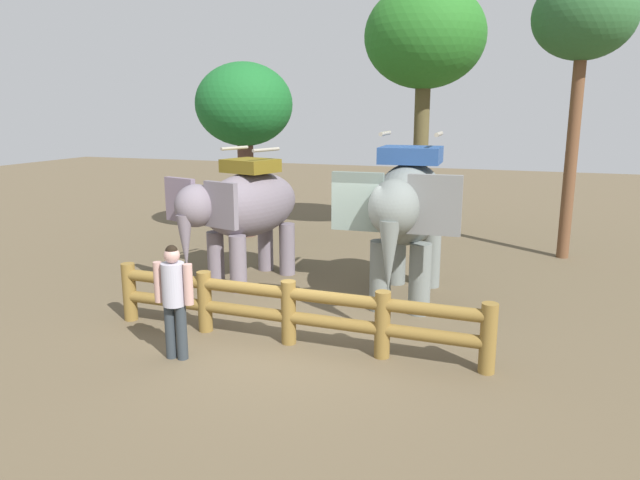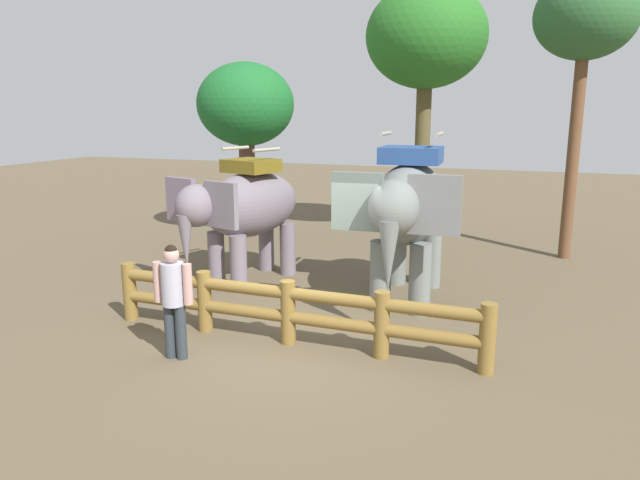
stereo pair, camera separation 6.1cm
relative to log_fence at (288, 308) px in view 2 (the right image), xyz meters
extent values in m
plane|color=brown|center=(0.00, 0.15, -0.60)|extent=(60.00, 60.00, 0.00)
cylinder|color=olive|center=(-3.11, 0.06, -0.08)|extent=(0.24, 0.24, 1.05)
cylinder|color=olive|center=(-1.56, 0.03, -0.08)|extent=(0.24, 0.24, 1.05)
cylinder|color=olive|center=(0.00, 0.00, -0.08)|extent=(0.24, 0.24, 1.05)
cylinder|color=olive|center=(1.56, -0.03, -0.08)|extent=(0.24, 0.24, 1.05)
cylinder|color=olive|center=(3.11, -0.06, -0.08)|extent=(0.24, 0.24, 1.05)
cylinder|color=olive|center=(0.00, 0.00, -0.15)|extent=(6.23, 0.33, 0.20)
cylinder|color=olive|center=(0.00, 0.00, 0.25)|extent=(6.23, 0.33, 0.20)
cylinder|color=slate|center=(-2.06, 2.24, -0.01)|extent=(0.36, 0.36, 1.19)
cylinder|color=slate|center=(-2.68, 2.43, -0.01)|extent=(0.36, 0.36, 1.19)
cylinder|color=slate|center=(-1.59, 3.78, -0.01)|extent=(0.36, 0.36, 1.19)
cylinder|color=slate|center=(-2.22, 3.97, -0.01)|extent=(0.36, 0.36, 1.19)
ellipsoid|color=slate|center=(-2.14, 3.11, 1.11)|extent=(1.91, 2.90, 1.39)
ellipsoid|color=slate|center=(-2.59, 1.59, 1.28)|extent=(0.98, 1.07, 0.85)
cube|color=slate|center=(-2.01, 1.53, 1.33)|extent=(0.79, 0.34, 0.89)
cube|color=slate|center=(-3.11, 1.86, 1.33)|extent=(0.79, 0.34, 0.89)
cone|color=slate|center=(-2.68, 1.29, 0.60)|extent=(0.32, 0.32, 1.09)
cube|color=brown|center=(-2.14, 3.11, 1.94)|extent=(1.22, 1.14, 0.28)
cylinder|color=#A59E8C|center=(-1.70, 2.98, 2.30)|extent=(0.30, 0.79, 0.07)
cylinder|color=#A59E8C|center=(-2.57, 3.24, 2.30)|extent=(0.30, 0.79, 0.07)
cylinder|color=slate|center=(1.74, 2.12, 0.07)|extent=(0.40, 0.40, 1.34)
cylinder|color=slate|center=(1.01, 2.08, 0.07)|extent=(0.40, 0.40, 1.34)
cylinder|color=slate|center=(1.66, 3.92, 0.07)|extent=(0.40, 0.40, 1.34)
cylinder|color=slate|center=(0.93, 3.89, 0.07)|extent=(0.40, 0.40, 1.34)
ellipsoid|color=slate|center=(1.33, 3.00, 1.32)|extent=(1.47, 3.07, 1.56)
ellipsoid|color=slate|center=(1.41, 1.22, 1.52)|extent=(0.90, 1.04, 0.95)
cube|color=slate|center=(2.06, 1.38, 1.58)|extent=(0.90, 0.17, 1.01)
cube|color=slate|center=(0.76, 1.32, 1.58)|extent=(0.90, 0.17, 1.01)
cone|color=slate|center=(1.43, 0.87, 0.75)|extent=(0.36, 0.36, 1.23)
cube|color=#284B89|center=(1.33, 3.00, 2.26)|extent=(1.18, 1.05, 0.31)
cylinder|color=#A59E8C|center=(1.85, 3.03, 2.66)|extent=(0.12, 0.91, 0.08)
cylinder|color=#A59E8C|center=(0.82, 2.98, 2.66)|extent=(0.12, 0.91, 0.08)
cylinder|color=#2E363C|center=(-1.29, -1.11, -0.18)|extent=(0.16, 0.16, 0.85)
cylinder|color=#2E363C|center=(-1.48, -1.12, -0.18)|extent=(0.16, 0.16, 0.85)
cylinder|color=#AEADBE|center=(-1.39, -1.11, 0.58)|extent=(0.37, 0.37, 0.65)
cylinder|color=tan|center=(-1.14, -1.10, 0.59)|extent=(0.14, 0.14, 0.62)
cylinder|color=tan|center=(-1.63, -1.13, 0.59)|extent=(0.14, 0.14, 0.62)
sphere|color=tan|center=(-1.39, -1.11, 1.02)|extent=(0.24, 0.24, 0.24)
sphere|color=black|center=(-1.39, -1.11, 1.08)|extent=(0.18, 0.18, 0.18)
cylinder|color=brown|center=(0.55, 8.63, 1.78)|extent=(0.43, 0.43, 4.77)
ellipsoid|color=#266C22|center=(0.55, 8.63, 5.08)|extent=(3.33, 3.33, 2.83)
cylinder|color=brown|center=(4.48, 7.58, 2.00)|extent=(0.30, 0.30, 5.21)
ellipsoid|color=#2A5C2D|center=(4.48, 7.58, 5.27)|extent=(2.40, 2.40, 2.04)
cylinder|color=brown|center=(-4.34, 7.28, 0.94)|extent=(0.47, 0.47, 3.09)
ellipsoid|color=#1A6428|center=(-4.34, 7.28, 3.26)|extent=(2.79, 2.79, 2.37)
camera|label=1|loc=(3.45, -8.28, 3.12)|focal=32.93mm
camera|label=2|loc=(3.51, -8.26, 3.12)|focal=32.93mm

